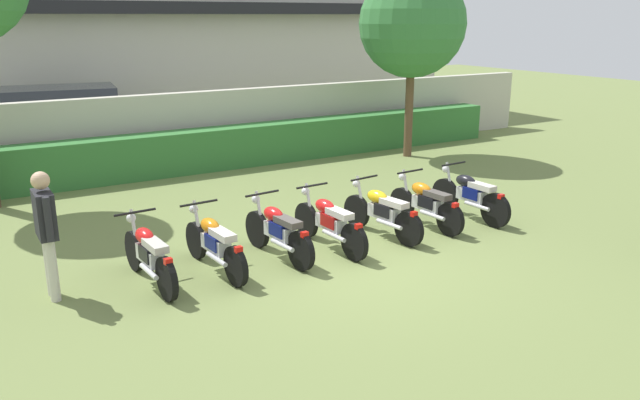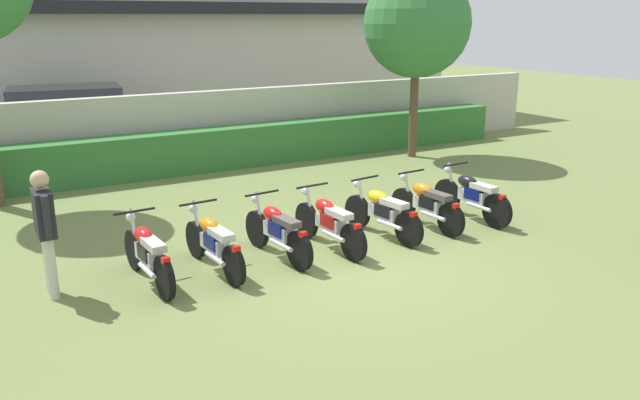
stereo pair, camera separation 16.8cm
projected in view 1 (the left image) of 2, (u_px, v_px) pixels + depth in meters
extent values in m
plane|color=olive|center=(354.00, 261.00, 9.78)|extent=(60.00, 60.00, 0.00)
cube|color=beige|center=(103.00, 20.00, 21.11)|extent=(23.72, 6.00, 7.00)
cube|color=black|center=(129.00, 7.00, 18.34)|extent=(19.93, 0.50, 0.36)
cube|color=#BCB7A8|center=(183.00, 130.00, 15.76)|extent=(22.54, 0.30, 1.82)
cube|color=#337033|center=(194.00, 151.00, 15.30)|extent=(18.03, 0.70, 1.00)
cube|color=navy|center=(71.00, 131.00, 16.49)|extent=(4.71, 2.45, 1.00)
cube|color=#2D333D|center=(60.00, 100.00, 16.18)|extent=(2.91, 2.06, 0.65)
cylinder|color=black|center=(131.00, 136.00, 18.01)|extent=(0.70, 0.31, 0.68)
cylinder|color=black|center=(140.00, 148.00, 16.38)|extent=(0.70, 0.31, 0.68)
cylinder|color=black|center=(8.00, 145.00, 16.82)|extent=(0.70, 0.31, 0.68)
cylinder|color=black|center=(5.00, 159.00, 15.19)|extent=(0.70, 0.31, 0.68)
cylinder|color=brown|center=(409.00, 110.00, 16.77)|extent=(0.22, 0.22, 2.48)
sphere|color=#387A3D|center=(412.00, 24.00, 16.16)|extent=(2.73, 2.73, 2.73)
cylinder|color=black|center=(134.00, 251.00, 9.35)|extent=(0.13, 0.60, 0.60)
cylinder|color=black|center=(167.00, 279.00, 8.35)|extent=(0.13, 0.60, 0.60)
cube|color=silver|center=(150.00, 255.00, 8.77)|extent=(0.24, 0.61, 0.22)
ellipsoid|color=red|center=(145.00, 236.00, 8.84)|extent=(0.25, 0.45, 0.22)
cube|color=#B2ADA3|center=(155.00, 245.00, 8.53)|extent=(0.23, 0.53, 0.10)
cube|color=red|center=(168.00, 261.00, 8.20)|extent=(0.10, 0.09, 0.08)
cylinder|color=silver|center=(135.00, 232.00, 9.19)|extent=(0.06, 0.23, 0.65)
cylinder|color=black|center=(135.00, 212.00, 9.03)|extent=(0.60, 0.07, 0.04)
sphere|color=silver|center=(131.00, 218.00, 9.23)|extent=(0.14, 0.14, 0.14)
cylinder|color=silver|center=(149.00, 272.00, 8.54)|extent=(0.10, 0.55, 0.07)
cube|color=black|center=(151.00, 253.00, 8.72)|extent=(0.26, 0.37, 0.20)
cylinder|color=black|center=(196.00, 240.00, 9.83)|extent=(0.13, 0.58, 0.58)
cylinder|color=black|center=(236.00, 266.00, 8.80)|extent=(0.13, 0.58, 0.58)
cube|color=silver|center=(216.00, 244.00, 9.23)|extent=(0.24, 0.61, 0.22)
ellipsoid|color=orange|center=(210.00, 226.00, 9.30)|extent=(0.25, 0.45, 0.22)
cube|color=beige|center=(222.00, 234.00, 9.00)|extent=(0.24, 0.53, 0.10)
cube|color=red|center=(238.00, 249.00, 8.65)|extent=(0.11, 0.09, 0.08)
cylinder|color=silver|center=(197.00, 222.00, 9.67)|extent=(0.07, 0.23, 0.65)
cylinder|color=black|center=(199.00, 203.00, 9.51)|extent=(0.60, 0.08, 0.04)
sphere|color=silver|center=(194.00, 209.00, 9.70)|extent=(0.14, 0.14, 0.14)
cylinder|color=silver|center=(217.00, 259.00, 9.01)|extent=(0.11, 0.55, 0.07)
cube|color=navy|center=(217.00, 242.00, 9.18)|extent=(0.26, 0.38, 0.20)
cylinder|color=black|center=(257.00, 229.00, 10.30)|extent=(0.15, 0.61, 0.60)
cylinder|color=black|center=(301.00, 251.00, 9.35)|extent=(0.15, 0.61, 0.60)
cube|color=silver|center=(280.00, 231.00, 9.75)|extent=(0.26, 0.62, 0.22)
ellipsoid|color=red|center=(273.00, 214.00, 9.81)|extent=(0.26, 0.46, 0.22)
cube|color=#4C4742|center=(288.00, 222.00, 9.51)|extent=(0.25, 0.54, 0.10)
cube|color=red|center=(305.00, 234.00, 9.20)|extent=(0.11, 0.09, 0.08)
cylinder|color=silver|center=(260.00, 212.00, 10.14)|extent=(0.07, 0.23, 0.65)
cylinder|color=black|center=(262.00, 193.00, 9.98)|extent=(0.60, 0.09, 0.04)
sphere|color=silver|center=(256.00, 199.00, 10.17)|extent=(0.14, 0.14, 0.14)
cylinder|color=silver|center=(282.00, 245.00, 9.52)|extent=(0.12, 0.55, 0.07)
cube|color=navy|center=(281.00, 229.00, 9.69)|extent=(0.27, 0.38, 0.20)
cylinder|color=black|center=(306.00, 220.00, 10.78)|extent=(0.12, 0.60, 0.60)
cylinder|color=black|center=(354.00, 242.00, 9.72)|extent=(0.12, 0.60, 0.60)
cube|color=silver|center=(331.00, 222.00, 10.17)|extent=(0.23, 0.61, 0.22)
ellipsoid|color=red|center=(325.00, 206.00, 10.24)|extent=(0.25, 0.45, 0.22)
cube|color=beige|center=(340.00, 213.00, 9.93)|extent=(0.23, 0.53, 0.10)
cube|color=red|center=(359.00, 226.00, 9.56)|extent=(0.10, 0.09, 0.08)
cylinder|color=silver|center=(309.00, 203.00, 10.62)|extent=(0.06, 0.23, 0.65)
cylinder|color=black|center=(312.00, 186.00, 10.46)|extent=(0.60, 0.07, 0.04)
sphere|color=silver|center=(306.00, 191.00, 10.65)|extent=(0.14, 0.14, 0.14)
cylinder|color=silver|center=(334.00, 236.00, 9.94)|extent=(0.10, 0.55, 0.07)
cube|color=#A51414|center=(333.00, 220.00, 10.11)|extent=(0.26, 0.37, 0.20)
cylinder|color=black|center=(357.00, 211.00, 11.28)|extent=(0.17, 0.59, 0.58)
cylinder|color=black|center=(409.00, 229.00, 10.33)|extent=(0.17, 0.59, 0.58)
cube|color=silver|center=(384.00, 212.00, 10.73)|extent=(0.28, 0.62, 0.22)
ellipsoid|color=yellow|center=(377.00, 197.00, 10.79)|extent=(0.28, 0.47, 0.22)
cube|color=beige|center=(394.00, 203.00, 10.50)|extent=(0.27, 0.54, 0.10)
cube|color=red|center=(414.00, 214.00, 10.18)|extent=(0.11, 0.09, 0.08)
cylinder|color=silver|center=(360.00, 195.00, 11.13)|extent=(0.08, 0.23, 0.65)
cylinder|color=black|center=(364.00, 178.00, 10.97)|extent=(0.60, 0.11, 0.04)
sphere|color=silver|center=(356.00, 184.00, 11.16)|extent=(0.14, 0.14, 0.14)
cylinder|color=silver|center=(389.00, 224.00, 10.50)|extent=(0.14, 0.55, 0.07)
cube|color=black|center=(386.00, 210.00, 10.68)|extent=(0.29, 0.39, 0.20)
cylinder|color=black|center=(402.00, 203.00, 11.76)|extent=(0.13, 0.59, 0.58)
cylinder|color=black|center=(450.00, 220.00, 10.81)|extent=(0.13, 0.59, 0.58)
cube|color=silver|center=(427.00, 204.00, 11.21)|extent=(0.24, 0.61, 0.22)
ellipsoid|color=orange|center=(421.00, 189.00, 11.28)|extent=(0.25, 0.45, 0.22)
cube|color=#4C4742|center=(437.00, 195.00, 10.97)|extent=(0.23, 0.53, 0.10)
cube|color=red|center=(455.00, 205.00, 10.66)|extent=(0.11, 0.09, 0.08)
cylinder|color=silver|center=(406.00, 187.00, 11.60)|extent=(0.07, 0.23, 0.65)
cylinder|color=black|center=(410.00, 171.00, 11.44)|extent=(0.60, 0.08, 0.04)
sphere|color=silver|center=(402.00, 177.00, 11.64)|extent=(0.14, 0.14, 0.14)
cylinder|color=silver|center=(432.00, 215.00, 10.98)|extent=(0.11, 0.55, 0.07)
cube|color=black|center=(430.00, 202.00, 11.15)|extent=(0.26, 0.38, 0.20)
cylinder|color=black|center=(445.00, 195.00, 12.25)|extent=(0.12, 0.63, 0.63)
cylinder|color=black|center=(495.00, 210.00, 11.25)|extent=(0.12, 0.63, 0.63)
cube|color=silver|center=(472.00, 195.00, 11.67)|extent=(0.23, 0.61, 0.22)
ellipsoid|color=black|center=(466.00, 181.00, 11.74)|extent=(0.24, 0.45, 0.22)
cube|color=beige|center=(482.00, 187.00, 11.43)|extent=(0.23, 0.53, 0.10)
cube|color=red|center=(501.00, 196.00, 11.10)|extent=(0.10, 0.08, 0.08)
cylinder|color=silver|center=(449.00, 179.00, 12.09)|extent=(0.06, 0.23, 0.65)
cylinder|color=black|center=(454.00, 164.00, 11.93)|extent=(0.60, 0.07, 0.04)
sphere|color=silver|center=(446.00, 169.00, 12.12)|extent=(0.14, 0.14, 0.14)
cylinder|color=silver|center=(477.00, 206.00, 11.44)|extent=(0.10, 0.55, 0.07)
cube|color=navy|center=(474.00, 193.00, 11.61)|extent=(0.26, 0.37, 0.20)
cylinder|color=beige|center=(50.00, 265.00, 8.48)|extent=(0.13, 0.13, 0.86)
cylinder|color=beige|center=(53.00, 270.00, 8.30)|extent=(0.13, 0.13, 0.86)
cube|color=#232328|center=(45.00, 214.00, 8.19)|extent=(0.22, 0.50, 0.61)
cylinder|color=#232328|center=(41.00, 208.00, 8.43)|extent=(0.09, 0.09, 0.58)
cylinder|color=#232328|center=(48.00, 219.00, 7.94)|extent=(0.09, 0.09, 0.58)
sphere|color=tan|center=(40.00, 181.00, 8.06)|extent=(0.23, 0.23, 0.23)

